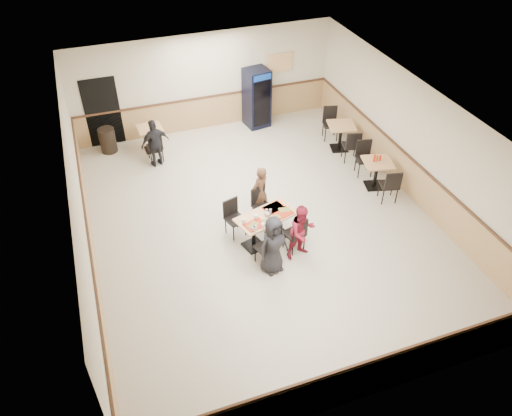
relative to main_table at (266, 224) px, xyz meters
name	(u,v)px	position (x,y,z in m)	size (l,w,h in m)	color
ground	(262,221)	(0.15, 0.67, -0.49)	(10.00, 10.00, 0.00)	beige
room_shell	(290,138)	(1.93, 3.22, 0.08)	(10.00, 10.00, 10.00)	silver
main_table	(266,224)	(0.00, 0.00, 0.00)	(1.53, 1.06, 0.74)	black
main_chairs	(264,226)	(-0.05, -0.01, -0.02)	(1.64, 1.91, 0.94)	black
diner_woman_left	(273,245)	(-0.19, -0.93, 0.22)	(0.70, 0.45, 1.43)	black
diner_woman_right	(302,232)	(0.57, -0.71, 0.18)	(0.66, 0.51, 1.35)	maroon
diner_man_opposite	(260,192)	(0.19, 0.93, 0.20)	(0.51, 0.33, 1.39)	brown
lone_diner	(155,143)	(-1.77, 4.03, 0.21)	(0.82, 0.34, 1.41)	black
tabletop_clutter	(268,216)	(0.03, -0.05, 0.27)	(1.24, 0.86, 0.12)	#B2220B
side_table_near	(377,170)	(3.49, 1.03, 0.03)	(0.88, 0.88, 0.78)	black
side_table_near_chair_south	(389,184)	(3.49, 0.41, 0.00)	(0.46, 0.46, 0.99)	black
side_table_near_chair_north	(365,159)	(3.49, 1.66, 0.00)	(0.46, 0.46, 0.99)	black
side_table_far	(341,133)	(3.47, 3.06, 0.04)	(0.91, 0.91, 0.80)	black
side_table_far_chair_south	(351,145)	(3.47, 2.42, 0.01)	(0.47, 0.47, 1.01)	black
side_table_far_chair_north	(331,124)	(3.47, 3.70, 0.01)	(0.47, 0.47, 1.01)	black
condiment_caddy	(377,158)	(3.46, 1.08, 0.38)	(0.23, 0.06, 0.20)	red
back_table	(151,135)	(-1.77, 4.87, 0.00)	(0.73, 0.73, 0.74)	black
back_table_chair_lone	(155,146)	(-1.77, 4.28, -0.03)	(0.43, 0.43, 0.94)	black
pepsi_cooler	(257,98)	(1.66, 5.26, 0.43)	(0.80, 0.80, 1.85)	black
trash_bin	(108,140)	(-2.98, 5.22, -0.12)	(0.47, 0.47, 0.74)	black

